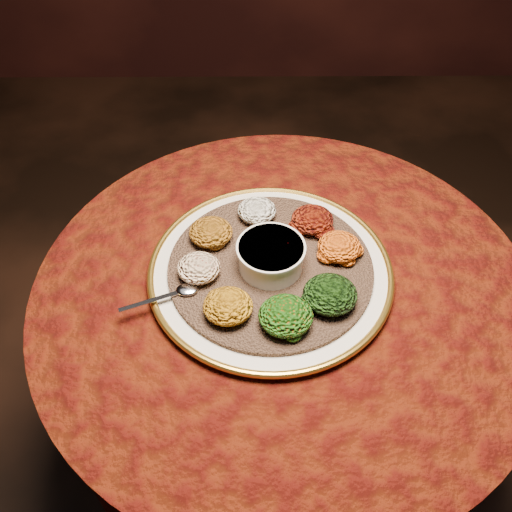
{
  "coord_description": "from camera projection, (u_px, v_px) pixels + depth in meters",
  "views": [
    {
      "loc": [
        -0.06,
        -0.68,
        1.58
      ],
      "look_at": [
        -0.05,
        0.05,
        0.76
      ],
      "focal_mm": 40.0,
      "sensor_mm": 36.0,
      "label": 1
    }
  ],
  "objects": [
    {
      "name": "injera",
      "position": [
        270.0,
        268.0,
        1.08
      ],
      "size": [
        0.49,
        0.49,
        0.01
      ],
      "primitive_type": "cylinder",
      "rotation": [
        0.0,
        0.0,
        -0.33
      ],
      "color": "brown",
      "rests_on": "platter"
    },
    {
      "name": "portion_timatim",
      "position": [
        199.0,
        268.0,
        1.05
      ],
      "size": [
        0.08,
        0.08,
        0.04
      ],
      "primitive_type": "ellipsoid",
      "color": "#730607",
      "rests_on": "injera"
    },
    {
      "name": "portion_ayib",
      "position": [
        257.0,
        211.0,
        1.15
      ],
      "size": [
        0.08,
        0.07,
        0.04
      ],
      "primitive_type": "ellipsoid",
      "color": "silver",
      "rests_on": "injera"
    },
    {
      "name": "portion_mixveg",
      "position": [
        286.0,
        316.0,
        0.97
      ],
      "size": [
        0.09,
        0.09,
        0.05
      ],
      "primitive_type": "ellipsoid",
      "color": "#AB430B",
      "rests_on": "injera"
    },
    {
      "name": "portion_kitfo",
      "position": [
        312.0,
        220.0,
        1.13
      ],
      "size": [
        0.08,
        0.08,
        0.04
      ],
      "primitive_type": "ellipsoid",
      "color": "black",
      "rests_on": "injera"
    },
    {
      "name": "table",
      "position": [
        282.0,
        339.0,
        1.22
      ],
      "size": [
        0.96,
        0.96,
        0.73
      ],
      "color": "black",
      "rests_on": "ground"
    },
    {
      "name": "stew_bowl",
      "position": [
        271.0,
        255.0,
        1.06
      ],
      "size": [
        0.13,
        0.13,
        0.05
      ],
      "color": "silver",
      "rests_on": "injera"
    },
    {
      "name": "portion_shiro",
      "position": [
        211.0,
        232.0,
        1.11
      ],
      "size": [
        0.09,
        0.08,
        0.04
      ],
      "primitive_type": "ellipsoid",
      "color": "#905211",
      "rests_on": "injera"
    },
    {
      "name": "spoon",
      "position": [
        181.0,
        291.0,
        1.03
      ],
      "size": [
        0.14,
        0.07,
        0.01
      ],
      "rotation": [
        0.0,
        0.0,
        -2.77
      ],
      "color": "silver",
      "rests_on": "injera"
    },
    {
      "name": "portion_tikil",
      "position": [
        339.0,
        247.0,
        1.09
      ],
      "size": [
        0.08,
        0.08,
        0.04
      ],
      "primitive_type": "ellipsoid",
      "color": "#CC6D11",
      "rests_on": "injera"
    },
    {
      "name": "portion_kik",
      "position": [
        228.0,
        306.0,
        0.99
      ],
      "size": [
        0.09,
        0.08,
        0.04
      ],
      "primitive_type": "ellipsoid",
      "color": "#BC7A10",
      "rests_on": "injera"
    },
    {
      "name": "portion_gomen",
      "position": [
        330.0,
        294.0,
        1.0
      ],
      "size": [
        0.1,
        0.09,
        0.05
      ],
      "primitive_type": "ellipsoid",
      "color": "black",
      "rests_on": "injera"
    },
    {
      "name": "platter",
      "position": [
        270.0,
        271.0,
        1.09
      ],
      "size": [
        0.59,
        0.59,
        0.02
      ],
      "rotation": [
        0.0,
        0.0,
        0.41
      ],
      "color": "beige",
      "rests_on": "table"
    }
  ]
}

